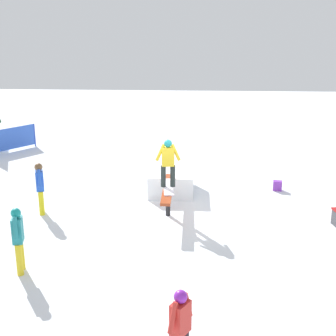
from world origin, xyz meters
TOP-DOWN VIEW (x-y plane):
  - ground_plane at (0.00, 0.00)m, footprint 60.00×60.00m
  - rail_feature at (0.00, 0.00)m, footprint 2.69×0.30m
  - snow_kicker_ramp at (-2.13, -0.01)m, footprint 1.81×1.51m
  - main_rider_on_rail at (0.00, 0.00)m, footprint 1.55×0.74m
  - bystander_red at (6.61, 0.61)m, footprint 0.61×0.42m
  - bystander_teal at (3.62, -3.18)m, footprint 0.65×0.29m
  - bystander_blue at (0.05, -3.85)m, footprint 0.70×0.34m
  - backpack_on_snow at (-2.52, 3.66)m, footprint 0.27×0.33m

SIDE VIEW (x-z plane):
  - ground_plane at x=0.00m, z-range 0.00..0.00m
  - backpack_on_snow at x=-2.52m, z-range 0.00..0.34m
  - snow_kicker_ramp at x=-2.13m, z-range 0.00..0.75m
  - rail_feature at x=0.00m, z-range 0.31..1.21m
  - bystander_red at x=6.61m, z-range 0.09..1.54m
  - bystander_teal at x=3.62m, z-range 0.10..1.67m
  - bystander_blue at x=0.05m, z-range 0.10..1.68m
  - main_rider_on_rail at x=0.00m, z-range 0.89..2.35m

